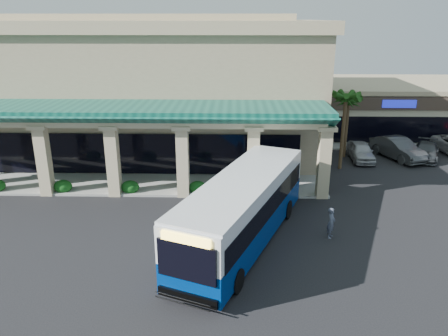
{
  "coord_description": "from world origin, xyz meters",
  "views": [
    {
      "loc": [
        0.31,
        -21.26,
        11.08
      ],
      "look_at": [
        -0.34,
        4.47,
        2.2
      ],
      "focal_mm": 35.0,
      "sensor_mm": 36.0,
      "label": 1
    }
  ],
  "objects_px": {
    "transit_bus": "(243,211)",
    "car_white": "(398,148)",
    "pedestrian": "(331,223)",
    "car_red": "(426,151)",
    "car_silver": "(361,151)"
  },
  "relations": [
    {
      "from": "transit_bus",
      "to": "car_red",
      "type": "bearing_deg",
      "value": 65.45
    },
    {
      "from": "pedestrian",
      "to": "car_red",
      "type": "distance_m",
      "value": 17.57
    },
    {
      "from": "car_white",
      "to": "car_red",
      "type": "xyz_separation_m",
      "value": [
        2.33,
        -0.04,
        -0.2
      ]
    },
    {
      "from": "car_white",
      "to": "transit_bus",
      "type": "bearing_deg",
      "value": -153.14
    },
    {
      "from": "pedestrian",
      "to": "car_silver",
      "type": "bearing_deg",
      "value": 0.51
    },
    {
      "from": "transit_bus",
      "to": "pedestrian",
      "type": "height_order",
      "value": "transit_bus"
    },
    {
      "from": "car_red",
      "to": "transit_bus",
      "type": "bearing_deg",
      "value": -112.02
    },
    {
      "from": "car_white",
      "to": "car_red",
      "type": "bearing_deg",
      "value": -22.42
    },
    {
      "from": "pedestrian",
      "to": "car_silver",
      "type": "xyz_separation_m",
      "value": [
        5.21,
        13.53,
        -0.11
      ]
    },
    {
      "from": "car_silver",
      "to": "car_red",
      "type": "height_order",
      "value": "car_silver"
    },
    {
      "from": "transit_bus",
      "to": "car_white",
      "type": "distance_m",
      "value": 19.64
    },
    {
      "from": "transit_bus",
      "to": "car_red",
      "type": "relative_size",
      "value": 2.79
    },
    {
      "from": "car_silver",
      "to": "car_red",
      "type": "bearing_deg",
      "value": 6.44
    },
    {
      "from": "transit_bus",
      "to": "car_red",
      "type": "distance_m",
      "value": 21.24
    },
    {
      "from": "transit_bus",
      "to": "pedestrian",
      "type": "xyz_separation_m",
      "value": [
        4.68,
        0.68,
        -0.93
      ]
    }
  ]
}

